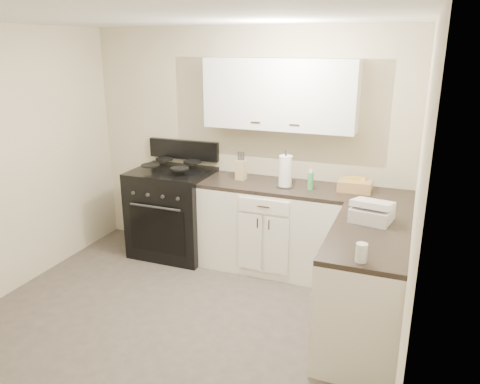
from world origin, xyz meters
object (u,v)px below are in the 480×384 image
at_px(stove, 174,214).
at_px(wicker_basket, 355,186).
at_px(paper_towel, 285,171).
at_px(countertop_grill, 372,214).
at_px(knife_block, 241,170).

relative_size(stove, wicker_basket, 3.26).
height_order(paper_towel, countertop_grill, paper_towel).
xyz_separation_m(stove, knife_block, (0.80, 0.06, 0.59)).
height_order(knife_block, paper_towel, paper_towel).
relative_size(knife_block, wicker_basket, 0.66).
xyz_separation_m(wicker_basket, countertop_grill, (0.24, -0.77, 0.00)).
distance_m(knife_block, wicker_basket, 1.19).
distance_m(stove, wicker_basket, 2.06).
height_order(knife_block, wicker_basket, knife_block).
bearing_deg(wicker_basket, paper_towel, -170.75).
distance_m(paper_towel, countertop_grill, 1.14).
relative_size(paper_towel, wicker_basket, 1.00).
distance_m(stove, knife_block, 0.99).
bearing_deg(countertop_grill, knife_block, 162.96).
bearing_deg(countertop_grill, stove, 173.42).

